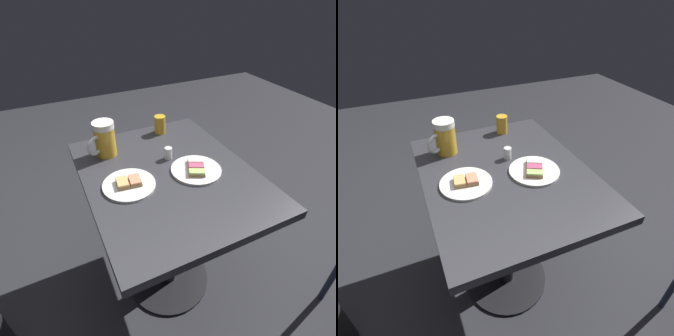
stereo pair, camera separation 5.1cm
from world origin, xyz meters
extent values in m
plane|color=#28282D|center=(0.00, 0.00, 0.00)|extent=(6.00, 6.00, 0.00)
cylinder|color=black|center=(0.00, 0.00, 0.01)|extent=(0.44, 0.44, 0.01)
cylinder|color=black|center=(0.00, 0.00, 0.37)|extent=(0.09, 0.09, 0.70)
cube|color=#333338|center=(0.00, 0.00, 0.72)|extent=(0.82, 0.66, 0.04)
cylinder|color=white|center=(-0.04, -0.11, 0.74)|extent=(0.21, 0.21, 0.01)
cube|color=#9E7547|center=(-0.01, -0.12, 0.75)|extent=(0.06, 0.07, 0.01)
cube|color=white|center=(-0.01, -0.12, 0.76)|extent=(0.06, 0.07, 0.01)
cube|color=#9E7547|center=(-0.04, -0.11, 0.75)|extent=(0.06, 0.07, 0.01)
cube|color=#BC4C70|center=(-0.04, -0.11, 0.76)|extent=(0.06, 0.07, 0.01)
cube|color=#9E7547|center=(-0.08, -0.09, 0.75)|extent=(0.06, 0.07, 0.01)
cube|color=#ADC66B|center=(-0.08, -0.09, 0.76)|extent=(0.06, 0.07, 0.01)
cylinder|color=white|center=(-0.01, 0.17, 0.74)|extent=(0.20, 0.20, 0.01)
cube|color=#9E7547|center=(-0.01, 0.20, 0.75)|extent=(0.07, 0.05, 0.01)
cube|color=#E5B266|center=(-0.01, 0.20, 0.76)|extent=(0.07, 0.05, 0.01)
cube|color=#9E7547|center=(-0.02, 0.15, 0.75)|extent=(0.07, 0.05, 0.01)
cube|color=#EA8E66|center=(-0.02, 0.15, 0.76)|extent=(0.07, 0.05, 0.01)
cylinder|color=gold|center=(0.24, 0.19, 0.80)|extent=(0.09, 0.09, 0.13)
cylinder|color=white|center=(0.24, 0.19, 0.88)|extent=(0.09, 0.09, 0.03)
torus|color=silver|center=(0.21, 0.23, 0.81)|extent=(0.06, 0.08, 0.09)
cylinder|color=gold|center=(0.33, -0.11, 0.78)|extent=(0.06, 0.06, 0.09)
cylinder|color=silver|center=(0.09, -0.05, 0.76)|extent=(0.03, 0.03, 0.05)
cylinder|color=#1E2338|center=(-0.46, -0.67, 0.23)|extent=(0.03, 0.03, 0.46)
camera|label=1|loc=(-0.80, 0.39, 1.38)|focal=28.84mm
camera|label=2|loc=(-0.82, 0.34, 1.38)|focal=28.84mm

